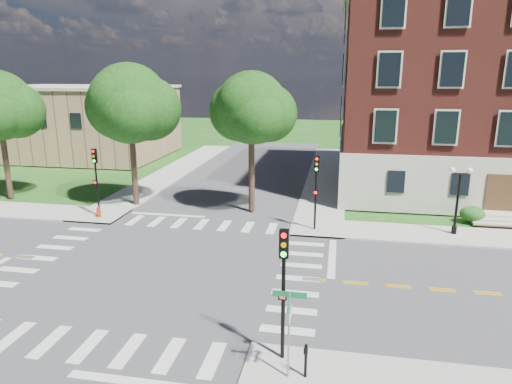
% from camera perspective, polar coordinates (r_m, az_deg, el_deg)
% --- Properties ---
extents(ground, '(160.00, 160.00, 0.00)m').
position_cam_1_polar(ground, '(24.73, -11.77, -9.28)').
color(ground, '#1C5317').
rests_on(ground, ground).
extents(road_ew, '(90.00, 12.00, 0.01)m').
position_cam_1_polar(road_ew, '(24.73, -11.77, -9.27)').
color(road_ew, '#3D3D3F').
rests_on(road_ew, ground).
extents(road_ns, '(12.00, 90.00, 0.01)m').
position_cam_1_polar(road_ns, '(24.72, -11.77, -9.26)').
color(road_ns, '#3D3D3F').
rests_on(road_ns, ground).
extents(sidewalk_ne, '(34.00, 34.00, 0.12)m').
position_cam_1_polar(sidewalk_ne, '(38.09, 19.82, -1.21)').
color(sidewalk_ne, '#9E9B93').
rests_on(sidewalk_ne, ground).
extents(sidewalk_nw, '(34.00, 34.00, 0.12)m').
position_cam_1_polar(sidewalk_nw, '(44.69, -22.82, 0.76)').
color(sidewalk_nw, '#9E9B93').
rests_on(sidewalk_nw, ground).
extents(crosswalk_east, '(2.20, 10.20, 0.02)m').
position_cam_1_polar(crosswalk_east, '(23.14, 5.31, -10.75)').
color(crosswalk_east, silver).
rests_on(crosswalk_east, ground).
extents(stop_bar_east, '(0.40, 5.50, 0.00)m').
position_cam_1_polar(stop_bar_east, '(25.82, 9.50, -8.11)').
color(stop_bar_east, silver).
rests_on(stop_bar_east, ground).
extents(secondary_building, '(20.40, 15.40, 8.30)m').
position_cam_1_polar(secondary_building, '(59.76, -21.02, 8.29)').
color(secondary_building, '#9E7957').
rests_on(secondary_building, ground).
extents(tree_c, '(5.86, 5.86, 10.56)m').
position_cam_1_polar(tree_c, '(35.07, -15.53, 10.57)').
color(tree_c, '#2E2317').
rests_on(tree_c, ground).
extents(tree_d, '(5.06, 5.06, 9.98)m').
position_cam_1_polar(tree_d, '(32.16, -0.58, 10.43)').
color(tree_d, '#2E2317').
rests_on(tree_d, ground).
extents(traffic_signal_se, '(0.32, 0.36, 4.80)m').
position_cam_1_polar(traffic_signal_se, '(15.70, 3.46, -10.69)').
color(traffic_signal_se, black).
rests_on(traffic_signal_se, ground).
extents(traffic_signal_ne, '(0.34, 0.38, 4.80)m').
position_cam_1_polar(traffic_signal_ne, '(28.97, 7.51, 1.12)').
color(traffic_signal_ne, black).
rests_on(traffic_signal_ne, ground).
extents(traffic_signal_nw, '(0.35, 0.39, 4.80)m').
position_cam_1_polar(traffic_signal_nw, '(33.32, -19.38, 2.19)').
color(traffic_signal_nw, black).
rests_on(traffic_signal_nw, ground).
extents(twin_lamp_west, '(1.36, 0.36, 4.23)m').
position_cam_1_polar(twin_lamp_west, '(30.71, 23.92, -0.53)').
color(twin_lamp_west, black).
rests_on(twin_lamp_west, ground).
extents(street_sign_pole, '(1.10, 1.10, 3.10)m').
position_cam_1_polar(street_sign_pole, '(15.18, 4.20, -15.39)').
color(street_sign_pole, gray).
rests_on(street_sign_pole, ground).
extents(push_button_post, '(0.14, 0.21, 1.20)m').
position_cam_1_polar(push_button_post, '(16.02, 6.23, -20.05)').
color(push_button_post, black).
rests_on(push_button_post, ground).
extents(fire_hydrant, '(0.35, 0.35, 0.75)m').
position_cam_1_polar(fire_hydrant, '(33.75, -19.08, -2.41)').
color(fire_hydrant, '#B4210D').
rests_on(fire_hydrant, ground).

